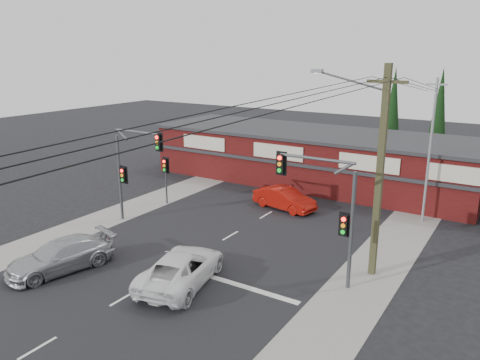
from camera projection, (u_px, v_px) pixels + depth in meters
The scene contains 18 objects.
ground at pixel (196, 256), 24.79m from camera, with size 120.00×120.00×0.00m, color black.
road_strip at pixel (245, 227), 28.87m from camera, with size 14.00×70.00×0.01m, color black.
verge_left at pixel (144, 204), 33.24m from camera, with size 3.00×70.00×0.02m, color gray.
verge_right at pixel (383, 258), 24.49m from camera, with size 3.00×70.00×0.02m, color gray.
stop_line at pixel (236, 284), 21.76m from camera, with size 6.50×0.35×0.01m, color silver.
white_suv at pixel (182, 268), 21.69m from camera, with size 2.56×5.54×1.54m, color white.
silver_suv at pixel (61, 256), 23.03m from camera, with size 2.14×5.25×1.52m, color #AEB1B4.
red_sedan at pixel (284, 198), 32.06m from camera, with size 1.57×4.50×1.48m, color #A21209.
lane_dashes at pixel (266, 215), 30.98m from camera, with size 0.12×52.80×0.01m.
shop_building at pixel (311, 156), 38.58m from camera, with size 27.30×8.40×4.22m.
conifer_near at pixel (393, 110), 41.10m from camera, with size 1.80×1.80×9.25m.
conifer_far at pixel (439, 111), 40.92m from camera, with size 1.80×1.80×9.25m.
traffic_mast_left at pixel (131, 162), 28.69m from camera, with size 3.77×0.27×5.97m.
traffic_mast_right at pixel (329, 202), 21.03m from camera, with size 3.96×0.27×5.97m.
pedestal_signal at pixel (166, 171), 32.76m from camera, with size 0.55×0.27×3.38m.
utility_pole at pixel (377, 166), 21.49m from camera, with size 4.38×0.59×10.00m.
steel_pole at pixel (430, 149), 28.69m from camera, with size 1.20×0.16×9.00m.
power_lines at pixel (342, 95), 16.02m from camera, with size 2.01×29.00×1.22m.
Camera 1 is at (14.18, -18.05, 10.47)m, focal length 35.00 mm.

